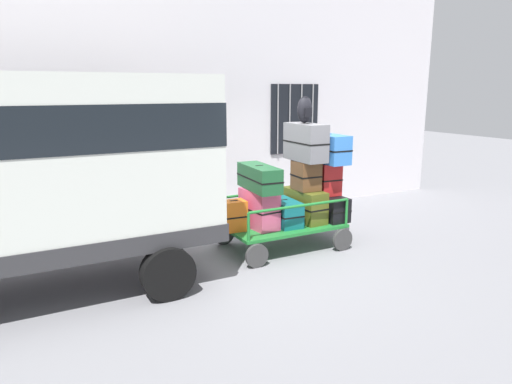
{
  "coord_description": "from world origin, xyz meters",
  "views": [
    {
      "loc": [
        -3.7,
        -6.32,
        2.65
      ],
      "look_at": [
        -0.26,
        0.13,
        1.02
      ],
      "focal_mm": 32.61,
      "sensor_mm": 36.0,
      "label": 1
    }
  ],
  "objects_px": {
    "luggage_cart": "(282,228)",
    "suitcase_midleft_bottom": "(259,209)",
    "van": "(24,164)",
    "suitcase_right_middle": "(327,179)",
    "suitcase_right_bottom": "(326,206)",
    "suitcase_center_bottom": "(284,212)",
    "suitcase_midright_middle": "(306,175)",
    "suitcase_left_bottom": "(234,216)",
    "suitcase_midleft_middle": "(259,178)",
    "backpack": "(305,110)",
    "suitcase_midright_bottom": "(305,205)",
    "suitcase_right_top": "(327,148)",
    "suitcase_midright_top": "(306,142)"
  },
  "relations": [
    {
      "from": "suitcase_right_middle",
      "to": "van",
      "type": "bearing_deg",
      "value": -179.9
    },
    {
      "from": "suitcase_right_top",
      "to": "suitcase_left_bottom",
      "type": "bearing_deg",
      "value": 178.49
    },
    {
      "from": "van",
      "to": "suitcase_right_middle",
      "type": "bearing_deg",
      "value": 0.1
    },
    {
      "from": "suitcase_midleft_bottom",
      "to": "suitcase_midright_bottom",
      "type": "bearing_deg",
      "value": -1.06
    },
    {
      "from": "suitcase_midleft_bottom",
      "to": "suitcase_center_bottom",
      "type": "distance_m",
      "value": 0.45
    },
    {
      "from": "suitcase_midright_top",
      "to": "suitcase_left_bottom",
      "type": "bearing_deg",
      "value": 178.74
    },
    {
      "from": "suitcase_midleft_bottom",
      "to": "suitcase_right_bottom",
      "type": "relative_size",
      "value": 0.78
    },
    {
      "from": "suitcase_midleft_middle",
      "to": "van",
      "type": "bearing_deg",
      "value": -179.09
    },
    {
      "from": "van",
      "to": "suitcase_midleft_bottom",
      "type": "height_order",
      "value": "van"
    },
    {
      "from": "backpack",
      "to": "suitcase_midright_middle",
      "type": "bearing_deg",
      "value": -81.11
    },
    {
      "from": "suitcase_right_top",
      "to": "suitcase_midright_top",
      "type": "bearing_deg",
      "value": 177.76
    },
    {
      "from": "suitcase_center_bottom",
      "to": "suitcase_right_top",
      "type": "xyz_separation_m",
      "value": [
        0.88,
        0.03,
        1.02
      ]
    },
    {
      "from": "suitcase_center_bottom",
      "to": "suitcase_right_middle",
      "type": "relative_size",
      "value": 1.41
    },
    {
      "from": "van",
      "to": "suitcase_midleft_bottom",
      "type": "distance_m",
      "value": 3.51
    },
    {
      "from": "luggage_cart",
      "to": "suitcase_midright_top",
      "type": "distance_m",
      "value": 1.49
    },
    {
      "from": "van",
      "to": "suitcase_midleft_middle",
      "type": "height_order",
      "value": "van"
    },
    {
      "from": "luggage_cart",
      "to": "suitcase_midleft_bottom",
      "type": "height_order",
      "value": "suitcase_midleft_bottom"
    },
    {
      "from": "suitcase_left_bottom",
      "to": "van",
      "type": "bearing_deg",
      "value": -178.33
    },
    {
      "from": "suitcase_midleft_bottom",
      "to": "van",
      "type": "bearing_deg",
      "value": -179.03
    },
    {
      "from": "suitcase_midright_bottom",
      "to": "suitcase_right_top",
      "type": "distance_m",
      "value": 1.05
    },
    {
      "from": "backpack",
      "to": "suitcase_midleft_middle",
      "type": "bearing_deg",
      "value": -177.97
    },
    {
      "from": "suitcase_midleft_bottom",
      "to": "suitcase_center_bottom",
      "type": "relative_size",
      "value": 0.94
    },
    {
      "from": "suitcase_center_bottom",
      "to": "suitcase_right_bottom",
      "type": "bearing_deg",
      "value": 0.15
    },
    {
      "from": "suitcase_midright_bottom",
      "to": "van",
      "type": "bearing_deg",
      "value": -179.45
    },
    {
      "from": "suitcase_midleft_bottom",
      "to": "suitcase_right_top",
      "type": "distance_m",
      "value": 1.61
    },
    {
      "from": "suitcase_center_bottom",
      "to": "suitcase_right_top",
      "type": "bearing_deg",
      "value": 1.68
    },
    {
      "from": "suitcase_midright_top",
      "to": "backpack",
      "type": "relative_size",
      "value": 1.99
    },
    {
      "from": "suitcase_right_middle",
      "to": "suitcase_right_top",
      "type": "xyz_separation_m",
      "value": [
        0.0,
        0.03,
        0.53
      ]
    },
    {
      "from": "van",
      "to": "suitcase_center_bottom",
      "type": "height_order",
      "value": "van"
    },
    {
      "from": "suitcase_midright_top",
      "to": "suitcase_center_bottom",
      "type": "bearing_deg",
      "value": -174.42
    },
    {
      "from": "suitcase_left_bottom",
      "to": "suitcase_midleft_middle",
      "type": "relative_size",
      "value": 0.47
    },
    {
      "from": "backpack",
      "to": "suitcase_midleft_bottom",
      "type": "bearing_deg",
      "value": -178.2
    },
    {
      "from": "suitcase_midright_middle",
      "to": "suitcase_right_top",
      "type": "bearing_deg",
      "value": 2.44
    },
    {
      "from": "suitcase_midright_top",
      "to": "suitcase_midright_bottom",
      "type": "bearing_deg",
      "value": -90.0
    },
    {
      "from": "suitcase_right_bottom",
      "to": "suitcase_right_middle",
      "type": "xyz_separation_m",
      "value": [
        0.0,
        -0.01,
        0.49
      ]
    },
    {
      "from": "suitcase_midright_middle",
      "to": "van",
      "type": "bearing_deg",
      "value": -179.73
    },
    {
      "from": "van",
      "to": "suitcase_center_bottom",
      "type": "xyz_separation_m",
      "value": [
        3.8,
        0.01,
        -1.1
      ]
    },
    {
      "from": "van",
      "to": "suitcase_midright_bottom",
      "type": "xyz_separation_m",
      "value": [
        4.24,
        0.04,
        -1.04
      ]
    },
    {
      "from": "suitcase_midright_bottom",
      "to": "suitcase_right_bottom",
      "type": "distance_m",
      "value": 0.45
    },
    {
      "from": "suitcase_center_bottom",
      "to": "suitcase_midright_top",
      "type": "height_order",
      "value": "suitcase_midright_top"
    },
    {
      "from": "suitcase_midleft_middle",
      "to": "suitcase_center_bottom",
      "type": "bearing_deg",
      "value": -5.27
    },
    {
      "from": "suitcase_midleft_bottom",
      "to": "suitcase_center_bottom",
      "type": "bearing_deg",
      "value": -5.72
    },
    {
      "from": "suitcase_right_bottom",
      "to": "suitcase_midleft_middle",
      "type": "bearing_deg",
      "value": 178.34
    },
    {
      "from": "suitcase_left_bottom",
      "to": "suitcase_right_bottom",
      "type": "distance_m",
      "value": 1.77
    },
    {
      "from": "suitcase_center_bottom",
      "to": "suitcase_midright_middle",
      "type": "distance_m",
      "value": 0.73
    },
    {
      "from": "suitcase_midright_middle",
      "to": "suitcase_right_middle",
      "type": "xyz_separation_m",
      "value": [
        0.44,
        -0.01,
        -0.1
      ]
    },
    {
      "from": "luggage_cart",
      "to": "suitcase_midright_top",
      "type": "bearing_deg",
      "value": 1.13
    },
    {
      "from": "suitcase_center_bottom",
      "to": "backpack",
      "type": "distance_m",
      "value": 1.73
    },
    {
      "from": "suitcase_midright_middle",
      "to": "suitcase_right_bottom",
      "type": "height_order",
      "value": "suitcase_midright_middle"
    },
    {
      "from": "suitcase_midleft_middle",
      "to": "suitcase_center_bottom",
      "type": "xyz_separation_m",
      "value": [
        0.44,
        -0.04,
        -0.62
      ]
    }
  ]
}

